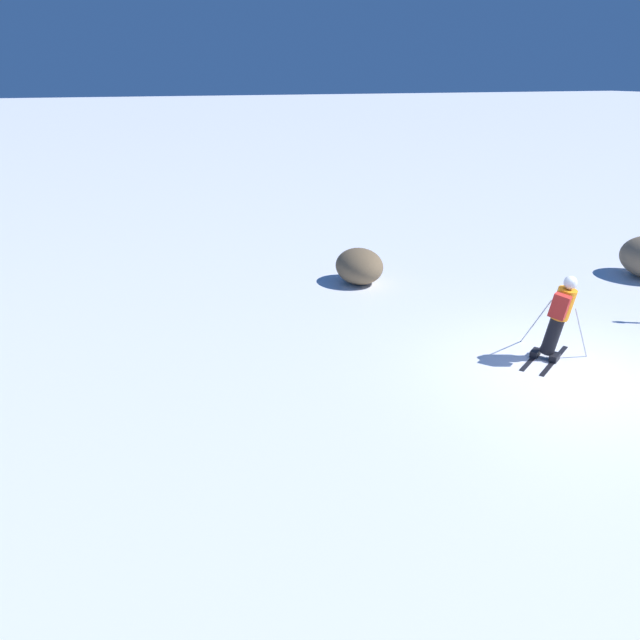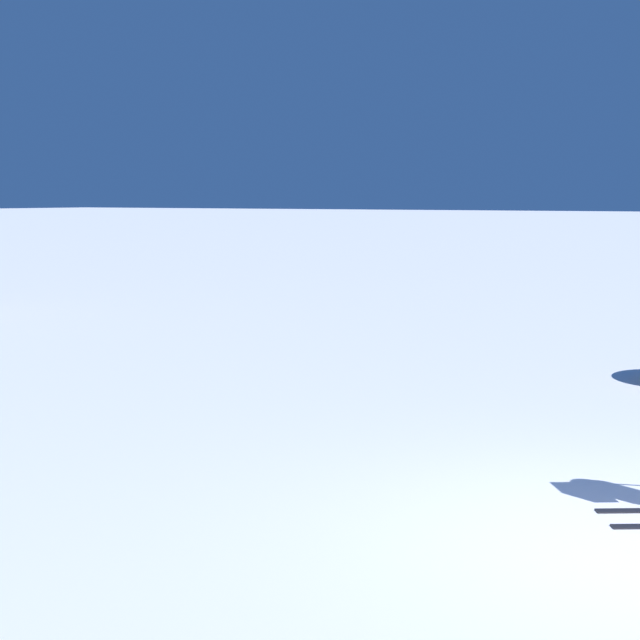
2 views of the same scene
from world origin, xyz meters
name	(u,v)px [view 1 (image 1 of 2)]	position (x,y,z in m)	size (l,w,h in m)	color
ground_plane	(570,374)	(0.00, 0.00, 0.00)	(300.00, 300.00, 0.00)	white
skier	(559,315)	(0.55, -0.06, 0.93)	(1.46, 1.60, 1.71)	black
exposed_boulder_0	(359,266)	(6.13, 1.37, 0.45)	(1.39, 1.18, 0.90)	brown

